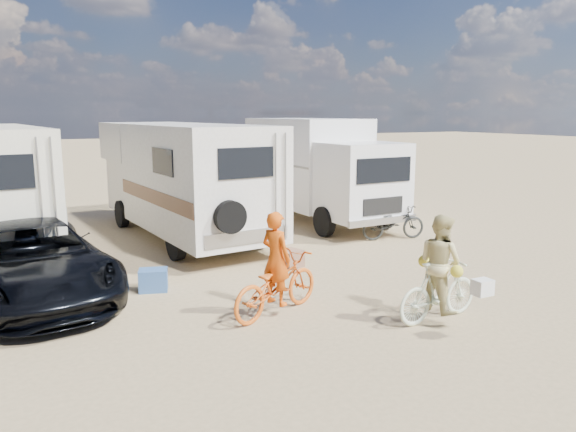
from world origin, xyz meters
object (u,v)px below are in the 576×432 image
dark_suv (33,261)px  rider_man (276,269)px  bike_man (276,285)px  bike_woman (439,291)px  bike_parked (393,222)px  rv_main (182,181)px  box_truck (321,171)px  crate (290,258)px  cooler (153,280)px  rider_woman (440,274)px

dark_suv → rider_man: (3.61, -2.76, 0.09)m
dark_suv → bike_man: bearing=-45.0°
bike_woman → bike_parked: bearing=-34.9°
dark_suv → rider_man: rider_man is taller
rv_main → bike_woman: 8.24m
rv_main → box_truck: box_truck is taller
bike_man → rider_man: (0.00, 0.00, 0.28)m
bike_man → rider_man: bearing=-0.0°
rider_man → crate: bearing=-54.2°
bike_woman → cooler: bike_woman is taller
bike_man → rider_man: 0.28m
box_truck → bike_man: size_ratio=3.10×
crate → rv_main: bearing=107.4°
dark_suv → cooler: (2.04, -0.59, -0.49)m
bike_man → bike_woman: 2.68m
box_truck → bike_parked: (0.50, -3.01, -1.13)m
bike_parked → box_truck: bearing=21.9°
rider_man → rv_main: bearing=-24.9°
dark_suv → bike_parked: size_ratio=2.84×
rv_main → rider_woman: size_ratio=4.65×
rider_woman → cooler: bearing=42.1°
bike_parked → dark_suv: bearing=108.0°
crate → box_truck: bearing=52.4°
bike_man → crate: bearing=-54.2°
rider_man → bike_parked: bearing=-77.7°
rider_woman → bike_parked: rider_woman is taller
box_truck → rider_man: bearing=-127.6°
crate → bike_parked: bearing=17.1°
box_truck → cooler: bearing=-146.8°
cooler → bike_woman: bearing=-26.6°
rv_main → cooler: (-1.86, -4.31, -1.33)m
rv_main → box_truck: size_ratio=1.21×
bike_man → rider_woman: size_ratio=1.24×
rv_main → bike_parked: rv_main is taller
rider_woman → cooler: (-3.81, 3.63, -0.58)m
dark_suv → cooler: bearing=-23.8°
bike_man → cooler: bike_man is taller
bike_man → cooler: (-1.57, 2.17, -0.30)m
bike_parked → rider_man: bearing=137.1°
rv_main → rider_woman: 8.21m
bike_woman → cooler: size_ratio=3.17×
bike_man → crate: bike_man is taller
bike_man → bike_parked: (5.24, 3.62, -0.05)m
cooler → bike_man: bearing=-37.2°
rider_woman → dark_suv: bearing=49.9°
crate → bike_woman: bearing=-80.0°
rider_man → crate: (1.55, 2.49, -0.61)m
dark_suv → rider_man: 4.55m
bike_parked → crate: 3.88m
box_truck → rv_main: bearing=179.9°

